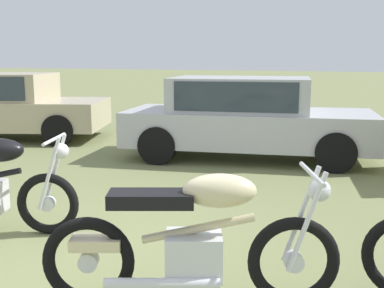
{
  "coord_description": "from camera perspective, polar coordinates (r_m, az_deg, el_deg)",
  "views": [
    {
      "loc": [
        2.54,
        -3.25,
        1.77
      ],
      "look_at": [
        0.12,
        2.47,
        0.65
      ],
      "focal_mm": 44.87,
      "sensor_mm": 36.0,
      "label": 1
    }
  ],
  "objects": [
    {
      "name": "car_silver",
      "position": [
        8.51,
        6.29,
        3.61
      ],
      "size": [
        4.52,
        2.49,
        1.43
      ],
      "rotation": [
        0.0,
        0.0,
        0.19
      ],
      "color": "#B2B5BA",
      "rests_on": "ground"
    },
    {
      "name": "ground_plane",
      "position": [
        4.49,
        -14.26,
        -13.34
      ],
      "size": [
        120.0,
        120.0,
        0.0
      ],
      "primitive_type": "plane",
      "color": "olive"
    },
    {
      "name": "motorcycle_cream",
      "position": [
        3.47,
        0.29,
        -11.42
      ],
      "size": [
        2.0,
        1.08,
        1.02
      ],
      "rotation": [
        0.0,
        0.0,
        0.4
      ],
      "color": "black",
      "rests_on": "ground"
    }
  ]
}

